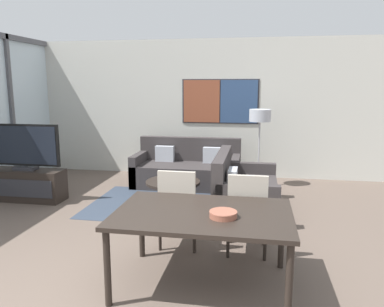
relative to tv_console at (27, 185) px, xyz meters
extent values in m
cube|color=silver|center=(2.49, 2.30, 1.14)|extent=(7.74, 0.06, 2.80)
cube|color=#2D2D33|center=(2.95, 2.26, 1.29)|extent=(1.57, 0.01, 0.90)
cube|color=brown|center=(2.57, 2.25, 1.29)|extent=(0.74, 0.02, 0.86)
cube|color=navy|center=(3.33, 2.25, 1.29)|extent=(0.74, 0.02, 0.86)
cube|color=#515156|center=(-0.85, 0.95, 1.14)|extent=(0.07, 0.08, 2.80)
cube|color=#333D4C|center=(2.43, 0.16, -0.25)|extent=(2.63, 1.77, 0.01)
cube|color=black|center=(0.00, 0.00, 0.00)|extent=(1.23, 0.41, 0.52)
cube|color=#2D2D33|center=(0.00, -0.21, 0.00)|extent=(1.13, 0.01, 0.28)
cube|color=#2D2D33|center=(0.00, 0.00, 0.28)|extent=(0.36, 0.20, 0.05)
cube|color=#2D2D33|center=(0.00, 0.00, 0.35)|extent=(0.06, 0.03, 0.08)
cube|color=black|center=(0.00, 0.00, 0.67)|extent=(1.22, 0.04, 0.68)
cube|color=black|center=(0.00, -0.02, 0.67)|extent=(1.14, 0.01, 0.61)
cube|color=#383333|center=(2.43, 1.32, -0.05)|extent=(1.98, 0.91, 0.42)
cube|color=#383333|center=(2.43, 1.69, 0.18)|extent=(1.98, 0.16, 0.88)
cube|color=#383333|center=(1.51, 1.32, 0.04)|extent=(0.14, 0.91, 0.60)
cube|color=#383333|center=(3.35, 1.32, 0.04)|extent=(0.14, 0.91, 0.60)
cube|color=#B2B7C1|center=(1.96, 1.51, 0.31)|extent=(0.36, 0.12, 0.30)
cube|color=#B2B7C1|center=(2.90, 1.51, 0.31)|extent=(0.36, 0.12, 0.30)
cube|color=#383333|center=(3.59, 0.08, -0.05)|extent=(0.91, 1.55, 0.42)
cube|color=#383333|center=(3.21, 0.08, 0.18)|extent=(0.16, 1.55, 0.88)
cube|color=#383333|center=(3.59, -0.62, 0.04)|extent=(0.91, 0.14, 0.60)
cube|color=#383333|center=(3.59, 0.79, 0.04)|extent=(0.91, 0.14, 0.60)
cube|color=#B2B7C1|center=(3.39, -0.27, 0.31)|extent=(0.12, 0.36, 0.30)
cylinder|color=black|center=(2.43, 0.16, -0.24)|extent=(0.39, 0.39, 0.03)
cylinder|color=black|center=(2.43, 0.16, -0.08)|extent=(0.15, 0.15, 0.35)
cylinder|color=black|center=(2.43, 0.16, 0.11)|extent=(0.86, 0.86, 0.04)
cube|color=black|center=(3.24, -2.15, 0.45)|extent=(1.63, 1.09, 0.04)
cylinder|color=black|center=(2.49, -2.63, 0.09)|extent=(0.06, 0.06, 0.69)
cylinder|color=black|center=(4.00, -2.63, 0.09)|extent=(0.06, 0.06, 0.69)
cylinder|color=black|center=(2.49, -1.67, 0.09)|extent=(0.06, 0.06, 0.69)
cylinder|color=black|center=(4.00, -1.67, 0.09)|extent=(0.06, 0.06, 0.69)
cube|color=#B2A899|center=(2.85, -1.28, 0.16)|extent=(0.46, 0.46, 0.06)
cube|color=#B2A899|center=(2.85, -1.49, 0.44)|extent=(0.42, 0.05, 0.49)
cylinder|color=black|center=(2.65, -1.48, -0.06)|extent=(0.04, 0.04, 0.39)
cylinder|color=black|center=(3.05, -1.48, -0.06)|extent=(0.04, 0.04, 0.39)
cylinder|color=black|center=(2.65, -1.08, -0.06)|extent=(0.04, 0.04, 0.39)
cylinder|color=black|center=(3.05, -1.08, -0.06)|extent=(0.04, 0.04, 0.39)
cube|color=#B2A899|center=(3.63, -1.34, 0.16)|extent=(0.46, 0.46, 0.06)
cube|color=#B2A899|center=(3.63, -1.54, 0.44)|extent=(0.42, 0.05, 0.49)
cylinder|color=black|center=(3.43, -1.54, -0.06)|extent=(0.04, 0.04, 0.39)
cylinder|color=black|center=(3.83, -1.54, -0.06)|extent=(0.04, 0.04, 0.39)
cylinder|color=black|center=(3.43, -1.14, -0.06)|extent=(0.04, 0.04, 0.39)
cylinder|color=black|center=(3.83, -1.14, -0.06)|extent=(0.04, 0.04, 0.39)
cylinder|color=#995642|center=(3.44, -2.27, 0.50)|extent=(0.25, 0.25, 0.06)
torus|color=#995642|center=(3.44, -2.27, 0.52)|extent=(0.25, 0.25, 0.02)
cylinder|color=#2D2D33|center=(3.76, 1.50, -0.25)|extent=(0.28, 0.28, 0.02)
cylinder|color=#B7B7BC|center=(3.76, 1.50, 0.37)|extent=(0.03, 0.03, 1.20)
cylinder|color=#B2B7C1|center=(3.76, 1.50, 1.08)|extent=(0.39, 0.39, 0.22)
camera|label=1|loc=(3.71, -5.41, 1.62)|focal=35.00mm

